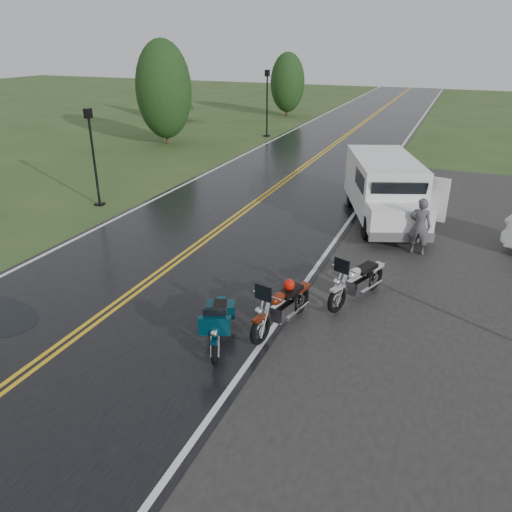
# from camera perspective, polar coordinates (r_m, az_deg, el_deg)

# --- Properties ---
(ground) EXTENTS (120.00, 120.00, 0.00)m
(ground) POSITION_cam_1_polar(r_m,az_deg,el_deg) (12.31, -15.88, -5.74)
(ground) COLOR #2D471E
(ground) RESTS_ON ground
(road) EXTENTS (8.00, 100.00, 0.04)m
(road) POSITION_cam_1_polar(r_m,az_deg,el_deg) (20.39, 1.29, 7.08)
(road) COLOR black
(road) RESTS_ON ground
(motorcycle_red) EXTENTS (1.26, 2.30, 1.28)m
(motorcycle_red) POSITION_cam_1_polar(r_m,az_deg,el_deg) (10.16, 0.50, -7.22)
(motorcycle_red) COLOR #5B1B0A
(motorcycle_red) RESTS_ON ground
(motorcycle_teal) EXTENTS (1.35, 2.05, 1.14)m
(motorcycle_teal) POSITION_cam_1_polar(r_m,az_deg,el_deg) (9.67, -4.74, -9.58)
(motorcycle_teal) COLOR #052A37
(motorcycle_teal) RESTS_ON ground
(motorcycle_silver) EXTENTS (1.53, 2.32, 1.29)m
(motorcycle_silver) POSITION_cam_1_polar(r_m,az_deg,el_deg) (11.43, 9.30, -3.81)
(motorcycle_silver) COLOR #A9A9B0
(motorcycle_silver) RESTS_ON ground
(van_white) EXTENTS (3.89, 5.91, 2.17)m
(van_white) POSITION_cam_1_polar(r_m,az_deg,el_deg) (15.79, 12.83, 5.51)
(van_white) COLOR white
(van_white) RESTS_ON ground
(person_at_van) EXTENTS (0.62, 0.42, 1.69)m
(person_at_van) POSITION_cam_1_polar(r_m,az_deg,el_deg) (15.15, 18.21, 3.15)
(person_at_van) COLOR #4B4A4F
(person_at_van) RESTS_ON ground
(lamp_post_near_left) EXTENTS (0.31, 0.31, 3.61)m
(lamp_post_near_left) POSITION_cam_1_polar(r_m,az_deg,el_deg) (19.54, -18.05, 10.61)
(lamp_post_near_left) COLOR black
(lamp_post_near_left) RESTS_ON ground
(lamp_post_far_left) EXTENTS (0.35, 0.35, 4.08)m
(lamp_post_far_left) POSITION_cam_1_polar(r_m,az_deg,el_deg) (32.68, 1.27, 17.03)
(lamp_post_far_left) COLOR black
(lamp_post_far_left) RESTS_ON ground
(tree_left_mid) EXTENTS (3.20, 3.20, 5.00)m
(tree_left_mid) POSITION_cam_1_polar(r_m,az_deg,el_deg) (30.61, -10.41, 17.08)
(tree_left_mid) COLOR #1E3D19
(tree_left_mid) RESTS_ON ground
(tree_left_far) EXTENTS (2.69, 2.69, 4.13)m
(tree_left_far) POSITION_cam_1_polar(r_m,az_deg,el_deg) (41.86, 3.61, 18.51)
(tree_left_far) COLOR #1E3D19
(tree_left_far) RESTS_ON ground
(pine_left_far) EXTENTS (2.38, 2.38, 4.95)m
(pine_left_far) POSITION_cam_1_polar(r_m,az_deg,el_deg) (39.42, -9.09, 18.55)
(pine_left_far) COLOR #1E3D19
(pine_left_far) RESTS_ON ground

